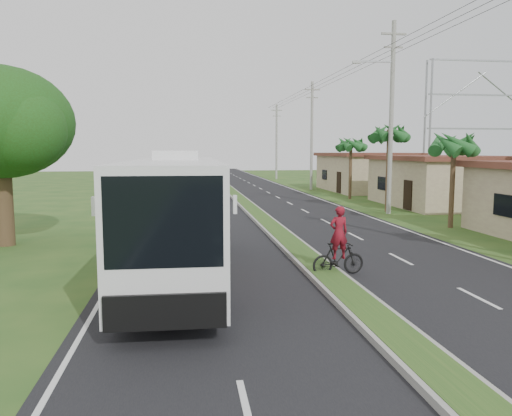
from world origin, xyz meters
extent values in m
plane|color=#254B1B|center=(0.00, 0.00, 0.00)|extent=(180.00, 180.00, 0.00)
cube|color=black|center=(0.00, 20.00, 0.01)|extent=(14.00, 160.00, 0.02)
cube|color=gray|center=(0.00, 20.00, 0.10)|extent=(1.20, 160.00, 0.17)
cube|color=#254B1B|center=(0.00, 20.00, 0.18)|extent=(0.95, 160.00, 0.02)
cube|color=silver|center=(-6.70, 20.00, 0.00)|extent=(0.12, 160.00, 0.01)
cube|color=silver|center=(6.70, 20.00, 0.00)|extent=(0.12, 160.00, 0.01)
cube|color=tan|center=(14.00, 22.00, 1.68)|extent=(7.00, 10.00, 3.35)
cube|color=#4E241B|center=(14.00, 22.00, 3.51)|extent=(7.60, 10.60, 0.32)
cube|color=tan|center=(14.00, 36.00, 1.75)|extent=(8.00, 11.00, 3.50)
cube|color=#4E241B|center=(14.00, 36.00, 3.66)|extent=(8.60, 11.60, 0.32)
cylinder|color=#473321|center=(9.40, 12.00, 2.30)|extent=(0.26, 0.26, 4.60)
cylinder|color=#473321|center=(8.80, 19.00, 2.70)|extent=(0.26, 0.26, 5.40)
cylinder|color=#473321|center=(9.30, 28.00, 2.40)|extent=(0.26, 0.26, 4.80)
cylinder|color=#473321|center=(-12.00, 10.00, 2.00)|extent=(0.70, 0.70, 4.00)
ellipsoid|color=#204011|center=(-12.00, 10.00, 5.20)|extent=(6.00, 6.00, 4.68)
sphere|color=#204011|center=(-10.80, 9.00, 4.90)|extent=(3.40, 3.40, 3.40)
cylinder|color=gray|center=(8.50, 18.00, 6.00)|extent=(0.28, 0.28, 12.00)
cube|color=gray|center=(8.50, 18.00, 11.20)|extent=(1.60, 0.12, 0.12)
cube|color=gray|center=(8.50, 18.00, 10.40)|extent=(1.20, 0.10, 0.10)
cube|color=gray|center=(7.30, 18.00, 9.50)|extent=(2.40, 0.10, 0.10)
cylinder|color=gray|center=(8.50, 38.00, 5.50)|extent=(0.28, 0.28, 11.00)
cube|color=gray|center=(8.50, 38.00, 10.20)|extent=(1.60, 0.12, 0.12)
cube|color=gray|center=(8.50, 38.00, 9.40)|extent=(1.20, 0.10, 0.10)
cylinder|color=gray|center=(8.50, 58.00, 5.25)|extent=(0.28, 0.28, 10.50)
cube|color=gray|center=(8.50, 58.00, 9.70)|extent=(1.60, 0.12, 0.12)
cube|color=gray|center=(8.50, 58.00, 8.90)|extent=(1.20, 0.10, 0.10)
cylinder|color=gray|center=(17.00, 29.50, 6.00)|extent=(0.18, 0.18, 12.00)
cylinder|color=gray|center=(17.00, 30.50, 6.00)|extent=(0.18, 0.18, 12.00)
cube|color=gray|center=(22.00, 30.00, 6.00)|extent=(10.00, 0.14, 0.14)
cube|color=gray|center=(22.00, 30.00, 9.00)|extent=(10.00, 0.14, 0.14)
cube|color=gray|center=(22.00, 30.00, 12.00)|extent=(10.00, 0.14, 0.14)
cube|color=white|center=(-4.70, 3.77, 2.10)|extent=(2.83, 12.50, 3.27)
cube|color=black|center=(-4.68, 4.39, 2.82)|extent=(2.84, 10.01, 1.31)
cube|color=black|center=(-4.82, -2.39, 2.62)|extent=(2.34, 0.19, 1.83)
cube|color=red|center=(-4.72, 2.53, 1.45)|extent=(2.75, 5.45, 0.57)
cube|color=gold|center=(-4.69, 4.08, 1.19)|extent=(2.70, 3.16, 0.26)
cube|color=white|center=(-4.67, 5.02, 3.88)|extent=(1.50, 2.52, 0.29)
cylinder|color=black|center=(-5.95, -0.15, 0.54)|extent=(0.35, 1.09, 1.08)
cylinder|color=black|center=(-3.60, -0.19, 0.54)|extent=(0.35, 1.09, 1.08)
cylinder|color=black|center=(-5.81, 7.11, 0.54)|extent=(0.35, 1.09, 1.08)
cylinder|color=black|center=(-3.46, 7.07, 0.54)|extent=(0.35, 1.09, 1.08)
cube|color=white|center=(-4.45, 53.99, 1.96)|extent=(3.58, 13.00, 3.58)
cube|color=black|center=(-4.41, 54.55, 3.03)|extent=(3.42, 9.66, 1.22)
cube|color=orange|center=(-4.52, 52.87, 1.28)|extent=(3.22, 6.31, 0.39)
cylinder|color=black|center=(-6.00, 48.76, 0.54)|extent=(0.40, 1.09, 1.07)
cylinder|color=black|center=(-3.55, 48.61, 0.54)|extent=(0.40, 1.09, 1.07)
cylinder|color=black|center=(-5.38, 58.81, 0.54)|extent=(0.40, 1.09, 1.07)
cylinder|color=black|center=(-2.93, 58.66, 0.54)|extent=(0.40, 1.09, 1.07)
imported|color=black|center=(0.47, 3.02, 0.53)|extent=(1.82, 0.72, 1.07)
imported|color=maroon|center=(0.47, 3.02, 1.41)|extent=(0.67, 0.49, 1.71)
camera|label=1|loc=(-4.38, -12.28, 4.02)|focal=35.00mm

